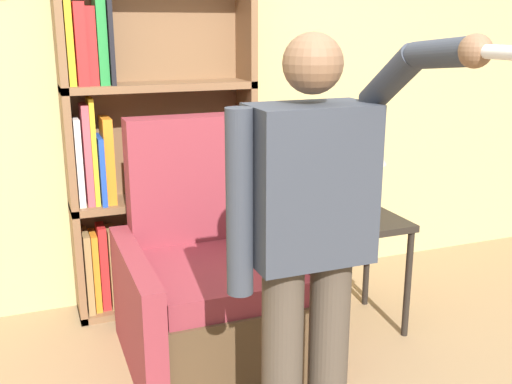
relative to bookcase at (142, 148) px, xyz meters
The scene contains 6 objects.
wall_back 0.51m from the bookcase, 37.69° to the left, with size 8.00×0.11×2.80m.
bookcase is the anchor object (origin of this frame).
armchair 0.92m from the bookcase, 71.87° to the right, with size 0.93×0.90×1.19m.
person_standing 1.63m from the bookcase, 80.37° to the right, with size 0.57×0.78×1.62m.
side_table 1.30m from the bookcase, 34.16° to the right, with size 0.47×0.47×0.64m.
table_lamp 1.23m from the bookcase, 34.16° to the right, with size 0.28×0.28×0.51m.
Camera 1 is at (-0.82, -1.49, 1.64)m, focal length 42.00 mm.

